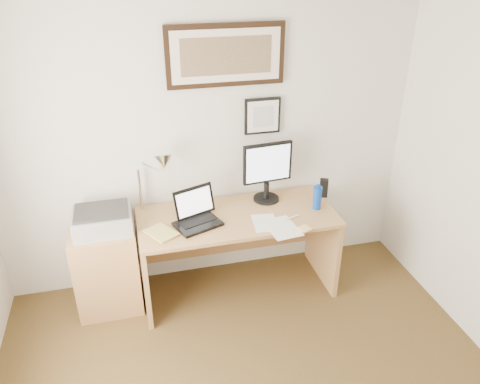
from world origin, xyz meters
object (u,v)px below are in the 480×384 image
object	(u,v)px
book	(152,238)
printer	(103,220)
side_cabinet	(107,270)
water_bottle	(317,198)
desk	(235,234)
laptop	(197,216)
lcd_monitor	(267,169)

from	to	relation	value
book	printer	bearing A→B (deg)	144.59
side_cabinet	water_bottle	size ratio (longest dim) A/B	3.66
desk	printer	distance (m)	1.09
laptop	book	bearing A→B (deg)	-157.50
side_cabinet	lcd_monitor	xyz separation A→B (m)	(1.37, 0.13, 0.68)
water_bottle	lcd_monitor	world-z (taller)	lcd_monitor
book	lcd_monitor	distance (m)	1.10
laptop	side_cabinet	bearing A→B (deg)	173.91
water_bottle	laptop	world-z (taller)	laptop
laptop	water_bottle	bearing A→B (deg)	-1.60
lcd_monitor	desk	bearing A→B (deg)	-161.87
side_cabinet	book	xyz separation A→B (m)	(0.37, -0.23, 0.39)
desk	lcd_monitor	distance (m)	0.62
side_cabinet	book	distance (m)	0.59
desk	side_cabinet	bearing A→B (deg)	-178.11
water_bottle	printer	size ratio (longest dim) A/B	0.45
side_cabinet	printer	distance (m)	0.45
side_cabinet	book	world-z (taller)	book
water_bottle	book	bearing A→B (deg)	-174.85
side_cabinet	lcd_monitor	bearing A→B (deg)	5.60
side_cabinet	book	bearing A→B (deg)	-31.68
water_bottle	laptop	distance (m)	1.00
desk	laptop	size ratio (longest dim) A/B	3.97
side_cabinet	printer	world-z (taller)	printer
side_cabinet	desk	bearing A→B (deg)	1.89
book	desk	xyz separation A→B (m)	(0.70, 0.26, -0.24)
lcd_monitor	laptop	bearing A→B (deg)	-161.57
lcd_monitor	printer	xyz separation A→B (m)	(-1.35, -0.12, -0.22)
book	printer	distance (m)	0.43
side_cabinet	desk	xyz separation A→B (m)	(1.07, 0.04, 0.15)
desk	laptop	distance (m)	0.46
water_bottle	side_cabinet	bearing A→B (deg)	176.49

